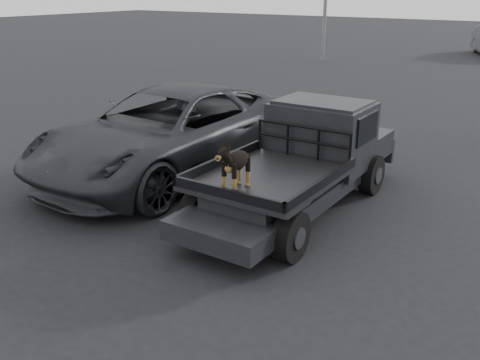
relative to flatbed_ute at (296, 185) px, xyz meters
The scene contains 6 objects.
ground 1.45m from the flatbed_ute, 91.61° to the right, with size 120.00×120.00×0.00m, color black.
flatbed_ute is the anchor object (origin of this frame).
ute_cab 1.31m from the flatbed_ute, 90.00° to the left, with size 1.72×1.30×0.88m, color black, non-canonical shape.
headache_rack 0.76m from the flatbed_ute, 90.00° to the left, with size 1.80×0.08×0.55m, color black, non-canonical shape.
dog 1.90m from the flatbed_ute, 93.82° to the right, with size 0.32×0.60×0.74m, color black, non-canonical shape.
parked_suv 3.19m from the flatbed_ute, behind, with size 2.95×6.40×1.78m, color #2D2E33.
Camera 1 is at (4.09, -6.49, 3.77)m, focal length 40.00 mm.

